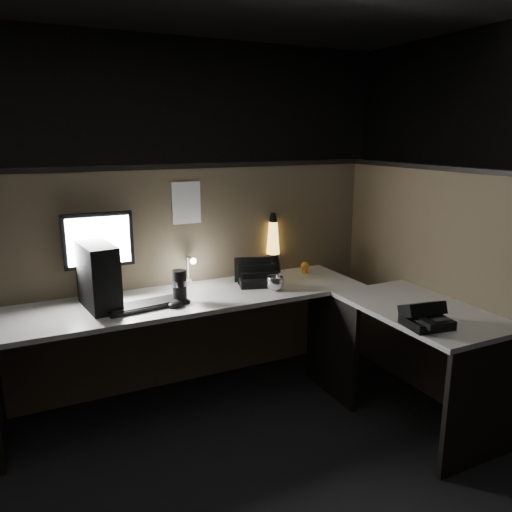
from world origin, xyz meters
name	(u,v)px	position (x,y,z in m)	size (l,w,h in m)	color
floor	(253,444)	(0.00, 0.00, 0.00)	(6.00, 6.00, 0.00)	black
room_shell	(253,155)	(0.00, 0.00, 1.62)	(6.00, 6.00, 6.00)	silver
partition_back	(196,277)	(0.00, 0.93, 0.75)	(2.66, 0.06, 1.50)	brown
partition_right	(427,284)	(1.33, 0.10, 0.75)	(0.06, 1.66, 1.50)	brown
desk	(262,329)	(0.18, 0.25, 0.58)	(2.60, 1.60, 0.73)	beige
pc_tower	(98,276)	(-0.69, 0.63, 0.92)	(0.16, 0.36, 0.38)	black
monitor	(99,247)	(-0.65, 0.81, 1.05)	(0.42, 0.18, 0.53)	black
keyboard	(147,305)	(-0.44, 0.52, 0.74)	(0.48, 0.16, 0.02)	black
mouse	(175,304)	(-0.30, 0.44, 0.75)	(0.09, 0.07, 0.04)	black
clip_lamp	(191,268)	(-0.07, 0.83, 0.85)	(0.04, 0.16, 0.20)	silver
organizer	(257,278)	(0.34, 0.66, 0.77)	(0.31, 0.29, 0.19)	black
lava_lamp	(273,248)	(0.58, 0.88, 0.91)	(0.12, 0.12, 0.44)	black
travel_mug	(180,287)	(-0.24, 0.51, 0.83)	(0.09, 0.09, 0.20)	black
steel_mug	(275,283)	(0.39, 0.48, 0.78)	(0.12, 0.12, 0.09)	#B9BAC0
figurine	(305,266)	(0.77, 0.74, 0.78)	(0.06, 0.06, 0.06)	#FF9C28
pinned_paper	(186,203)	(-0.06, 0.90, 1.28)	(0.19, 0.00, 0.28)	white
desk_phone	(425,317)	(0.81, -0.42, 0.78)	(0.25, 0.26, 0.13)	black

